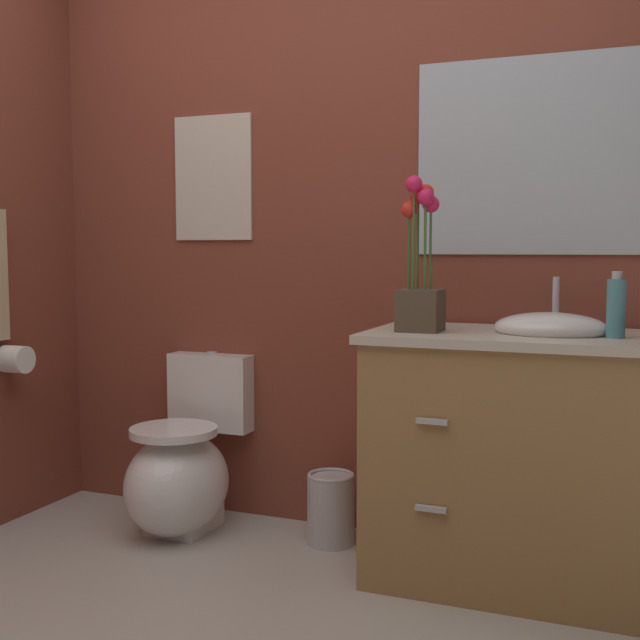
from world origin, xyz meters
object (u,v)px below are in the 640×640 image
soap_bottle (616,307)px  wall_mirror (528,156)px  vanity_cabinet (511,455)px  toilet_paper_roll (15,359)px  toilet (183,470)px  trash_bin (331,508)px  flower_vase (420,278)px  wall_poster (213,178)px

soap_bottle → wall_mirror: 0.69m
vanity_cabinet → wall_mirror: wall_mirror is taller
toilet_paper_roll → vanity_cabinet: bearing=5.0°
toilet → trash_bin: bearing=7.6°
wall_mirror → toilet: bearing=-168.2°
vanity_cabinet → trash_bin: size_ratio=3.77×
toilet_paper_roll → trash_bin: bearing=12.5°
toilet_paper_roll → flower_vase: bearing=3.4°
wall_poster → wall_mirror: (1.28, 0.00, 0.04)m
vanity_cabinet → wall_poster: (-1.28, 0.29, 0.98)m
soap_bottle → trash_bin: size_ratio=0.76×
trash_bin → toilet_paper_roll: bearing=-167.5°
toilet → vanity_cabinet: (1.28, -0.03, 0.19)m
vanity_cabinet → flower_vase: size_ratio=2.00×
vanity_cabinet → toilet_paper_roll: bearing=-175.0°
soap_bottle → toilet_paper_roll: soap_bottle is taller
vanity_cabinet → wall_poster: size_ratio=2.00×
toilet → flower_vase: (0.98, -0.10, 0.78)m
flower_vase → trash_bin: size_ratio=1.89×
flower_vase → wall_mirror: bearing=51.3°
wall_poster → wall_mirror: bearing=0.0°
trash_bin → toilet_paper_roll: (-1.25, -0.28, 0.54)m
wall_mirror → flower_vase: bearing=-128.7°
wall_poster → toilet_paper_roll: 1.08m
wall_mirror → toilet_paper_roll: wall_mirror is taller
flower_vase → toilet_paper_roll: flower_vase is taller
wall_poster → toilet_paper_roll: size_ratio=4.67×
flower_vase → trash_bin: flower_vase is taller
trash_bin → wall_mirror: 1.49m
wall_mirror → toilet_paper_roll: 2.13m
soap_bottle → toilet_paper_roll: size_ratio=1.87×
flower_vase → wall_mirror: wall_mirror is taller
soap_bottle → wall_poster: size_ratio=0.40×
wall_poster → toilet_paper_roll: bearing=-144.4°
toilet_paper_roll → wall_poster: bearing=35.6°
flower_vase → toilet_paper_roll: size_ratio=4.66×
flower_vase → wall_poster: (-0.98, 0.37, 0.39)m
vanity_cabinet → soap_bottle: soap_bottle is taller
toilet → wall_poster: size_ratio=1.34×
trash_bin → wall_poster: (-0.60, 0.19, 1.28)m
soap_bottle → wall_poster: wall_poster is taller
toilet → wall_mirror: (1.28, 0.27, 1.21)m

